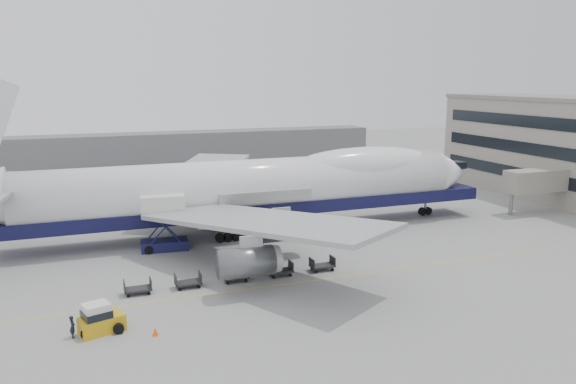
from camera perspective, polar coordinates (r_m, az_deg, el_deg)
name	(u,v)px	position (r m, az deg, el deg)	size (l,w,h in m)	color
ground	(283,262)	(57.39, -0.46, -7.13)	(260.00, 260.00, 0.00)	gray
apron_line	(306,282)	(52.12, 1.84, -9.09)	(60.00, 0.15, 0.01)	gold
hangar	(123,151)	(122.29, -16.41, 4.03)	(110.00, 8.00, 7.00)	slate
airliner	(254,186)	(67.19, -3.48, 0.57)	(67.00, 55.30, 19.98)	white
catering_truck	(163,219)	(61.94, -12.55, -2.70)	(5.18, 3.80, 6.10)	#181A4A
baggage_tug	(100,319)	(44.19, -18.59, -12.18)	(3.48, 2.52, 2.29)	gold
ground_worker	(73,327)	(44.13, -21.05, -12.65)	(0.60, 0.40, 1.66)	black
traffic_cone	(155,332)	(42.95, -13.35, -13.63)	(0.43, 0.43, 0.63)	#FF500D
dolly_0	(138,288)	(50.80, -15.02, -9.41)	(2.30, 1.35, 1.30)	#2D2D30
dolly_1	(188,282)	(51.32, -10.12, -8.97)	(2.30, 1.35, 1.30)	#2D2D30
dolly_2	(235,276)	(52.21, -5.37, -8.48)	(2.30, 1.35, 1.30)	#2D2D30
dolly_3	(280,270)	(53.43, -0.82, -7.95)	(2.30, 1.35, 1.30)	#2D2D30
dolly_4	(322,265)	(54.98, 3.49, -7.41)	(2.30, 1.35, 1.30)	#2D2D30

